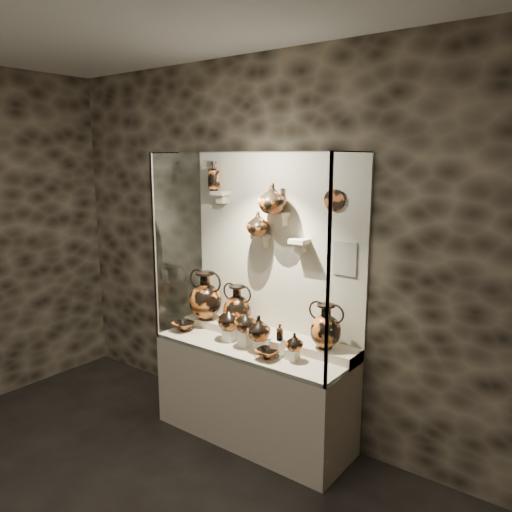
% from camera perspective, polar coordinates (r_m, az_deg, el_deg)
% --- Properties ---
extents(wall_back, '(5.00, 0.02, 3.20)m').
position_cam_1_polar(wall_back, '(4.24, 2.32, 0.88)').
color(wall_back, black).
rests_on(wall_back, ground).
extents(plinth, '(1.70, 0.60, 0.80)m').
position_cam_1_polar(plinth, '(4.38, -0.29, -15.39)').
color(plinth, beige).
rests_on(plinth, floor).
extents(front_tier, '(1.68, 0.58, 0.03)m').
position_cam_1_polar(front_tier, '(4.21, -0.29, -10.33)').
color(front_tier, beige).
rests_on(front_tier, plinth).
extents(rear_tier, '(1.70, 0.25, 0.10)m').
position_cam_1_polar(rear_tier, '(4.32, 1.13, -9.22)').
color(rear_tier, beige).
rests_on(rear_tier, plinth).
extents(back_panel, '(1.70, 0.03, 1.60)m').
position_cam_1_polar(back_panel, '(4.24, 2.28, 0.88)').
color(back_panel, beige).
rests_on(back_panel, plinth).
extents(glass_front, '(1.70, 0.01, 1.60)m').
position_cam_1_polar(glass_front, '(3.76, -3.05, -0.45)').
color(glass_front, white).
rests_on(glass_front, plinth).
extents(glass_left, '(0.01, 0.60, 1.60)m').
position_cam_1_polar(glass_left, '(4.54, -8.82, 1.45)').
color(glass_left, white).
rests_on(glass_left, plinth).
extents(glass_right, '(0.01, 0.60, 1.60)m').
position_cam_1_polar(glass_right, '(3.55, 10.62, -1.34)').
color(glass_right, white).
rests_on(glass_right, plinth).
extents(glass_top, '(1.70, 0.60, 0.01)m').
position_cam_1_polar(glass_top, '(3.91, -0.32, 11.75)').
color(glass_top, white).
rests_on(glass_top, back_panel).
extents(frame_post_left, '(0.02, 0.02, 1.60)m').
position_cam_1_polar(frame_post_left, '(4.34, -11.51, 0.91)').
color(frame_post_left, gray).
rests_on(frame_post_left, plinth).
extents(frame_post_right, '(0.02, 0.02, 1.60)m').
position_cam_1_polar(frame_post_right, '(3.30, 8.27, -2.21)').
color(frame_post_right, gray).
rests_on(frame_post_right, plinth).
extents(pedestal_a, '(0.09, 0.09, 0.10)m').
position_cam_1_polar(pedestal_a, '(4.28, -3.08, -9.05)').
color(pedestal_a, silver).
rests_on(pedestal_a, front_tier).
extents(pedestal_b, '(0.09, 0.09, 0.13)m').
position_cam_1_polar(pedestal_b, '(4.17, -1.27, -9.35)').
color(pedestal_b, silver).
rests_on(pedestal_b, front_tier).
extents(pedestal_c, '(0.09, 0.09, 0.09)m').
position_cam_1_polar(pedestal_c, '(4.08, 0.63, -10.12)').
color(pedestal_c, silver).
rests_on(pedestal_c, front_tier).
extents(pedestal_d, '(0.09, 0.09, 0.12)m').
position_cam_1_polar(pedestal_d, '(3.99, 2.51, -10.42)').
color(pedestal_d, silver).
rests_on(pedestal_d, front_tier).
extents(pedestal_e, '(0.09, 0.09, 0.08)m').
position_cam_1_polar(pedestal_e, '(3.92, 4.23, -11.12)').
color(pedestal_e, silver).
rests_on(pedestal_e, front_tier).
extents(bracket_ul, '(0.14, 0.12, 0.04)m').
position_cam_1_polar(bracket_ul, '(4.46, -4.09, 7.20)').
color(bracket_ul, beige).
rests_on(bracket_ul, back_panel).
extents(bracket_ca, '(0.14, 0.12, 0.04)m').
position_cam_1_polar(bracket_ca, '(4.22, 0.59, 2.21)').
color(bracket_ca, beige).
rests_on(bracket_ca, back_panel).
extents(bracket_cb, '(0.10, 0.12, 0.04)m').
position_cam_1_polar(bracket_cb, '(4.08, 2.87, 4.73)').
color(bracket_cb, beige).
rests_on(bracket_cb, back_panel).
extents(bracket_cc, '(0.14, 0.12, 0.04)m').
position_cam_1_polar(bracket_cc, '(4.01, 4.97, 1.70)').
color(bracket_cc, beige).
rests_on(bracket_cc, back_panel).
extents(amphora_left, '(0.43, 0.43, 0.45)m').
position_cam_1_polar(amphora_left, '(4.58, -5.77, -4.52)').
color(amphora_left, orange).
rests_on(amphora_left, rear_tier).
extents(amphora_mid, '(0.37, 0.37, 0.37)m').
position_cam_1_polar(amphora_mid, '(4.39, -2.15, -5.68)').
color(amphora_mid, '#A54B1D').
rests_on(amphora_mid, rear_tier).
extents(amphora_right, '(0.33, 0.33, 0.36)m').
position_cam_1_polar(amphora_right, '(3.93, 7.95, -7.93)').
color(amphora_right, orange).
rests_on(amphora_right, rear_tier).
extents(jug_a, '(0.20, 0.20, 0.20)m').
position_cam_1_polar(jug_a, '(4.25, -3.13, -7.03)').
color(jug_a, orange).
rests_on(jug_a, pedestal_a).
extents(jug_b, '(0.21, 0.21, 0.19)m').
position_cam_1_polar(jug_b, '(4.09, -1.22, -7.37)').
color(jug_b, '#A54B1D').
rests_on(jug_b, pedestal_b).
extents(jug_c, '(0.20, 0.20, 0.20)m').
position_cam_1_polar(jug_c, '(4.03, 0.32, -8.20)').
color(jug_c, orange).
rests_on(jug_c, pedestal_c).
extents(jug_e, '(0.14, 0.14, 0.14)m').
position_cam_1_polar(jug_e, '(3.86, 4.44, -9.76)').
color(jug_e, orange).
rests_on(jug_e, pedestal_e).
extents(lekythos_small, '(0.08, 0.08, 0.15)m').
position_cam_1_polar(lekythos_small, '(3.94, 2.76, -8.60)').
color(lekythos_small, '#A54B1D').
rests_on(lekythos_small, pedestal_d).
extents(kylix_left, '(0.26, 0.23, 0.10)m').
position_cam_1_polar(kylix_left, '(4.55, -8.27, -7.89)').
color(kylix_left, '#A54B1D').
rests_on(kylix_left, front_tier).
extents(kylix_right, '(0.25, 0.22, 0.09)m').
position_cam_1_polar(kylix_right, '(3.92, 1.28, -11.03)').
color(kylix_right, orange).
rests_on(kylix_right, front_tier).
extents(lekythos_tall, '(0.14, 0.14, 0.29)m').
position_cam_1_polar(lekythos_tall, '(4.49, -4.81, 9.30)').
color(lekythos_tall, orange).
rests_on(lekythos_tall, bracket_ul).
extents(ovoid_vase_a, '(0.24, 0.24, 0.20)m').
position_cam_1_polar(ovoid_vase_a, '(4.16, 0.24, 3.74)').
color(ovoid_vase_a, '#A54B1D').
rests_on(ovoid_vase_a, bracket_ca).
extents(ovoid_vase_b, '(0.27, 0.27, 0.24)m').
position_cam_1_polar(ovoid_vase_b, '(4.03, 1.86, 6.63)').
color(ovoid_vase_b, '#A54B1D').
rests_on(ovoid_vase_b, bracket_cb).
extents(wall_plate, '(0.17, 0.02, 0.17)m').
position_cam_1_polar(wall_plate, '(3.87, 8.93, 6.32)').
color(wall_plate, '#A84C21').
rests_on(wall_plate, back_panel).
extents(info_placard, '(0.20, 0.01, 0.26)m').
position_cam_1_polar(info_placard, '(3.89, 10.06, -0.30)').
color(info_placard, beige).
rests_on(info_placard, back_panel).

